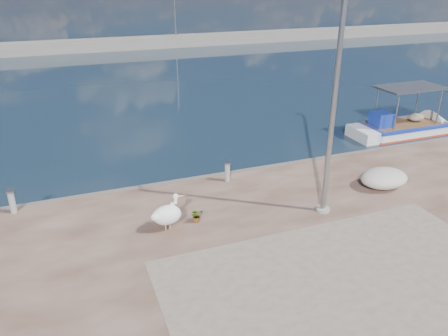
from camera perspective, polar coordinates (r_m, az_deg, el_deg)
ground at (r=12.73m, az=6.22°, el=-11.92°), size 1400.00×1400.00×0.00m
quay_patch at (r=10.96m, az=18.63°, el=-16.78°), size 9.00×7.00×0.01m
breakwater at (r=49.81m, az=-15.54°, el=15.25°), size 120.00×2.20×7.50m
boat_right at (r=24.02m, az=22.26°, el=4.67°), size 5.90×2.01×2.84m
pelican at (r=12.92m, az=-7.37°, el=-6.00°), size 1.17×0.69×1.12m
lamp_post at (r=13.17m, az=13.99°, el=7.23°), size 0.44×0.96×7.00m
bollard_near at (r=15.86m, az=0.44°, el=-0.36°), size 0.24×0.24×0.74m
bollard_far at (r=15.29m, az=-25.97°, el=-3.84°), size 0.26×0.26×0.79m
potted_plant at (r=13.40m, az=-3.57°, el=-6.20°), size 0.41×0.37×0.43m
net_pile_d at (r=16.47m, az=20.16°, el=-1.26°), size 1.75×1.31×0.66m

